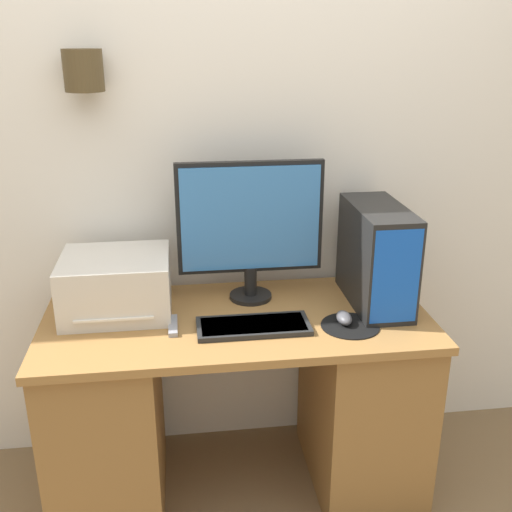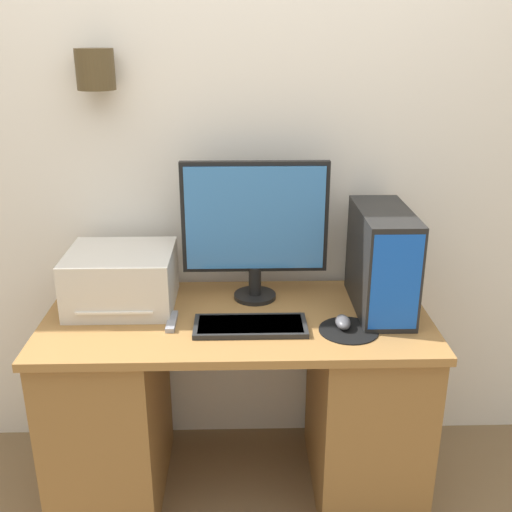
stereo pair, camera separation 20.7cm
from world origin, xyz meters
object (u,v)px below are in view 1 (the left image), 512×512
Objects in this scene: printer at (116,284)px; mouse at (344,318)px; keyboard at (253,326)px; monitor at (250,223)px; remote_control at (173,326)px; computer_tower at (377,256)px.

mouse is at bearing -15.06° from printer.
monitor is at bearing 85.15° from keyboard.
printer is (-0.49, -0.05, -0.20)m from monitor.
mouse is 0.62× the size of remote_control.
keyboard is at bearing -94.85° from monitor.
computer_tower reaches higher than keyboard.
mouse reaches higher than remote_control.
printer is at bearing 176.87° from computer_tower.
monitor reaches higher than keyboard.
monitor is at bearing 35.84° from remote_control.
mouse is 0.21× the size of computer_tower.
printer reaches higher than keyboard.
monitor is 0.39m from keyboard.
keyboard is at bearing -162.23° from computer_tower.
mouse is (0.30, -0.26, -0.28)m from monitor.
keyboard is 0.93× the size of computer_tower.
monitor is 0.48m from computer_tower.
remote_control is (0.20, -0.16, -0.10)m from printer.
printer is (-0.95, 0.05, -0.08)m from computer_tower.
monitor reaches higher than printer.
computer_tower is at bearing -12.90° from monitor.
mouse is 0.59m from remote_control.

